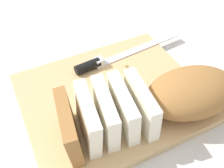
{
  "coord_description": "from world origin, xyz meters",
  "views": [
    {
      "loc": [
        0.16,
        0.32,
        0.42
      ],
      "look_at": [
        0.0,
        0.0,
        0.05
      ],
      "focal_mm": 41.54,
      "sensor_mm": 36.0,
      "label": 1
    }
  ],
  "objects": [
    {
      "name": "crumb_near_knife",
      "position": [
        -0.07,
        -0.06,
        0.02
      ],
      "size": [
        0.01,
        0.01,
        0.01
      ],
      "primitive_type": "sphere",
      "color": "tan",
      "rests_on": "cutting_board"
    },
    {
      "name": "bread_knife",
      "position": [
        -0.03,
        -0.09,
        0.03
      ],
      "size": [
        0.29,
        0.05,
        0.02
      ],
      "rotation": [
        0.0,
        0.0,
        3.23
      ],
      "color": "silver",
      "rests_on": "cutting_board"
    },
    {
      "name": "ground_plane",
      "position": [
        0.0,
        0.0,
        0.0
      ],
      "size": [
        3.0,
        3.0,
        0.0
      ],
      "primitive_type": "plane",
      "color": "beige"
    },
    {
      "name": "cutting_board",
      "position": [
        0.0,
        0.0,
        0.01
      ],
      "size": [
        0.36,
        0.3,
        0.02
      ],
      "primitive_type": "cube",
      "rotation": [
        0.0,
        0.0,
        0.0
      ],
      "color": "tan",
      "rests_on": "ground_plane"
    },
    {
      "name": "bread_loaf",
      "position": [
        -0.06,
        0.08,
        0.06
      ],
      "size": [
        0.35,
        0.16,
        0.08
      ],
      "rotation": [
        0.0,
        0.0,
        -0.13
      ],
      "color": "#996633",
      "rests_on": "cutting_board"
    },
    {
      "name": "crumb_near_loaf",
      "position": [
        0.01,
        -0.04,
        0.02
      ],
      "size": [
        0.01,
        0.01,
        0.01
      ],
      "primitive_type": "sphere",
      "color": "tan",
      "rests_on": "cutting_board"
    }
  ]
}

